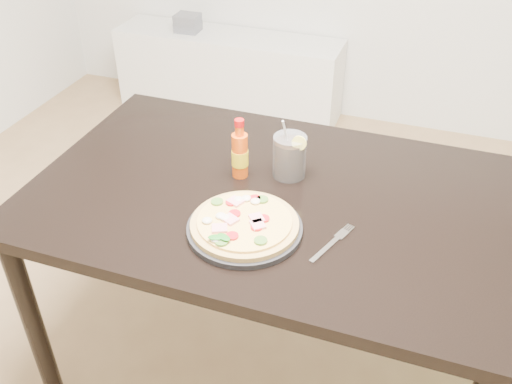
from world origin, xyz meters
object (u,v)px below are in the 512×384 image
(plate, at_px, (245,229))
(pizza, at_px, (244,223))
(dining_table, at_px, (269,214))
(media_console, at_px, (229,74))
(fork, at_px, (333,242))
(hot_sauce_bottle, at_px, (240,154))
(cola_cup, at_px, (289,157))

(plate, height_order, pizza, pizza)
(dining_table, height_order, media_console, dining_table)
(fork, relative_size, media_console, 0.13)
(plate, bearing_deg, media_console, 113.24)
(hot_sauce_bottle, height_order, cola_cup, same)
(plate, relative_size, fork, 1.70)
(pizza, relative_size, hot_sauce_bottle, 1.51)
(hot_sauce_bottle, bearing_deg, dining_table, -25.68)
(pizza, relative_size, cola_cup, 1.52)
(hot_sauce_bottle, relative_size, media_console, 0.14)
(dining_table, xyz_separation_m, plate, (-0.01, -0.19, 0.09))
(plate, relative_size, media_console, 0.22)
(dining_table, xyz_separation_m, fork, (0.23, -0.16, 0.09))
(cola_cup, distance_m, fork, 0.34)
(hot_sauce_bottle, bearing_deg, media_console, 113.24)
(plate, xyz_separation_m, media_console, (-0.86, 2.00, -0.51))
(dining_table, relative_size, fork, 7.68)
(cola_cup, bearing_deg, pizza, -96.63)
(dining_table, relative_size, plate, 4.53)
(dining_table, height_order, cola_cup, cola_cup)
(dining_table, distance_m, fork, 0.29)
(pizza, distance_m, hot_sauce_bottle, 0.27)
(dining_table, bearing_deg, hot_sauce_bottle, 154.32)
(pizza, distance_m, cola_cup, 0.30)
(pizza, height_order, media_console, pizza)
(hot_sauce_bottle, relative_size, fork, 1.05)
(pizza, height_order, hot_sauce_bottle, hot_sauce_bottle)
(cola_cup, distance_m, media_console, 2.00)
(fork, bearing_deg, media_console, 139.38)
(fork, bearing_deg, cola_cup, 147.15)
(plate, distance_m, hot_sauce_bottle, 0.28)
(media_console, bearing_deg, fork, -60.95)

